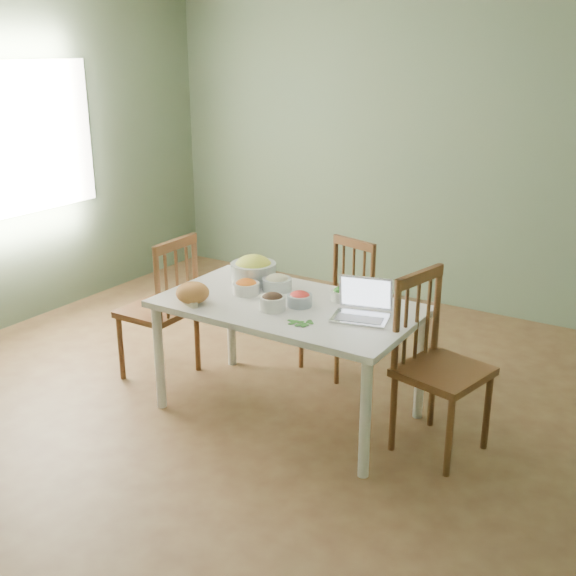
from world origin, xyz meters
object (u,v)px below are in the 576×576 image
Objects in this scene: chair_far at (336,308)px; laptop at (361,301)px; dining_table at (288,359)px; bread_boule at (193,293)px; bowl_squash at (253,269)px; chair_right at (444,367)px; chair_left at (157,307)px.

laptop reaches higher than chair_far.
laptop is at bearing 0.72° from dining_table.
bread_boule is 0.53m from bowl_squash.
laptop is at bearing -13.98° from bowl_squash.
laptop is (0.90, -0.22, 0.02)m from bowl_squash.
chair_right reaches higher than chair_far.
chair_far is at bearing 94.67° from dining_table.
dining_table is 1.06m from chair_left.
chair_left is at bearing 166.98° from laptop.
chair_right is at bearing -5.53° from bowl_squash.
chair_right is (1.02, -0.62, 0.05)m from chair_far.
dining_table is at bearing 90.47° from chair_left.
chair_left is at bearing 153.95° from bread_boule.
bowl_squash is at bearing 151.85° from laptop.
bread_boule is (-0.43, -1.02, 0.33)m from chair_far.
dining_table is at bearing 166.54° from laptop.
chair_right is 1.53m from bread_boule.
chair_right is at bearing -3.57° from laptop.
chair_left is 3.40× the size of bowl_squash.
laptop is at bearing -38.20° from chair_far.
bowl_squash is at bearing -111.33° from chair_far.
bowl_squash is at bearing 81.45° from bread_boule.
chair_right is 5.13× the size of bread_boule.
laptop is (1.53, 0.03, 0.34)m from chair_left.
dining_table is 5.24× the size of bowl_squash.
dining_table is 4.97× the size of laptop.
bowl_squash reaches higher than dining_table.
chair_far is at bearing 126.06° from chair_left.
chair_far is 1.24m from chair_left.
laptop reaches higher than bread_boule.
laptop is (-0.48, -0.09, 0.33)m from chair_right.
bowl_squash is 0.95× the size of laptop.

